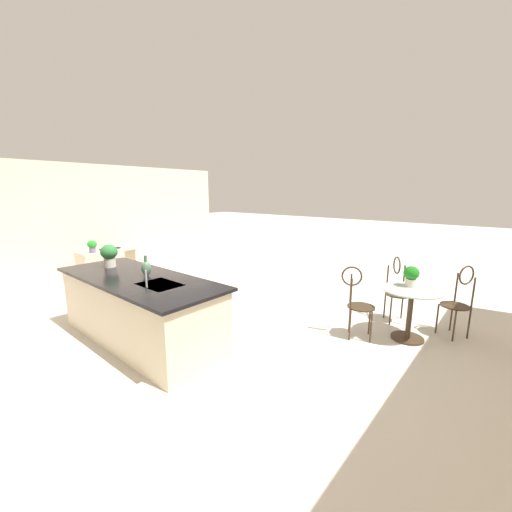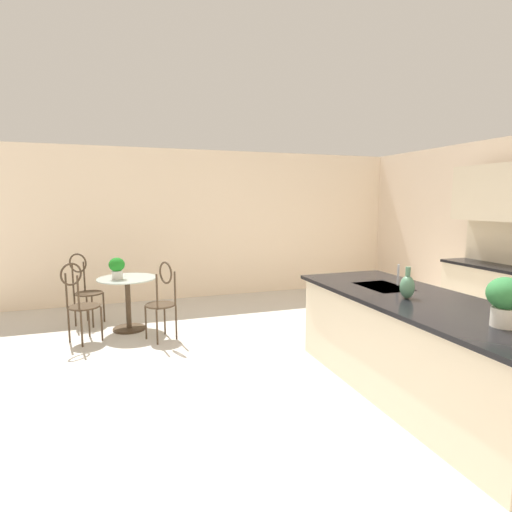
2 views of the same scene
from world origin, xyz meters
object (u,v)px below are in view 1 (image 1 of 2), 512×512
chair_near_window (397,286)px  keyboard (110,249)px  vase_on_counter (146,268)px  potted_plant_counter_far (109,254)px  bistro_table (410,309)px  writing_desk (107,260)px  chair_by_island (459,298)px  chair_toward_desk (357,299)px  potted_plant_on_desk (92,246)px  potted_plant_on_table (411,275)px

chair_near_window → keyboard: size_ratio=2.37×
vase_on_counter → potted_plant_counter_far: bearing=5.3°
bistro_table → writing_desk: size_ratio=0.67×
chair_by_island → vase_on_counter: vase_on_counter is taller
chair_toward_desk → potted_plant_on_desk: size_ratio=3.77×
chair_near_window → chair_toward_desk: bearing=76.2°
writing_desk → potted_plant_on_desk: 0.54m
bistro_table → vase_on_counter: (2.84, 2.34, 0.58)m
potted_plant_on_desk → chair_by_island: bearing=-160.9°
potted_plant_on_table → potted_plant_counter_far: (3.68, 2.55, 0.21)m
bistro_table → vase_on_counter: size_ratio=2.78×
potted_plant_on_desk → chair_toward_desk: bearing=-166.8°
chair_near_window → keyboard: chair_near_window is taller
keyboard → writing_desk: bearing=101.3°
chair_by_island → potted_plant_on_table: (0.55, 0.45, 0.34)m
chair_toward_desk → vase_on_counter: size_ratio=3.62×
writing_desk → vase_on_counter: (-3.40, 0.98, 0.52)m
potted_plant_on_table → vase_on_counter: size_ratio=1.02×
potted_plant_on_table → keyboard: bearing=12.5°
keyboard → potted_plant_on_desk: (-0.14, 0.45, 0.14)m
potted_plant_counter_far → potted_plant_on_table: bearing=-145.3°
writing_desk → potted_plant_counter_far: (-2.50, 1.07, 0.61)m
writing_desk → vase_on_counter: vase_on_counter is taller
potted_plant_on_table → potted_plant_on_desk: 6.33m
chair_near_window → potted_plant_on_table: chair_near_window is taller
bistro_table → potted_plant_on_desk: size_ratio=2.89×
chair_near_window → chair_by_island: 0.85m
writing_desk → potted_plant_on_desk: potted_plant_on_desk is taller
chair_toward_desk → keyboard: size_ratio=2.37×
potted_plant_counter_far → vase_on_counter: (-0.90, -0.08, -0.09)m
chair_by_island → potted_plant_on_desk: size_ratio=3.77×
writing_desk → vase_on_counter: 3.58m
writing_desk → potted_plant_counter_far: 2.79m
chair_by_island → keyboard: chair_by_island is taller
chair_toward_desk → potted_plant_on_table: bearing=-135.4°
chair_near_window → chair_by_island: size_ratio=1.00×
chair_near_window → writing_desk: size_ratio=0.87×
bistro_table → chair_by_island: size_ratio=0.77×
chair_by_island → potted_plant_counter_far: size_ratio=2.96×
chair_toward_desk → potted_plant_counter_far: (3.14, 2.01, 0.55)m
potted_plant_on_table → vase_on_counter: 3.71m
chair_by_island → vase_on_counter: bearing=41.2°
vase_on_counter → writing_desk: bearing=-16.1°
chair_near_window → keyboard: 6.18m
chair_near_window → vase_on_counter: vase_on_counter is taller
bistro_table → chair_near_window: (0.36, -0.59, 0.13)m
keyboard → vase_on_counter: 3.60m
potted_plant_on_desk → potted_plant_counter_far: bearing=163.2°
writing_desk → chair_near_window: bearing=-161.8°
writing_desk → potted_plant_on_desk: (-0.12, 0.35, 0.39)m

